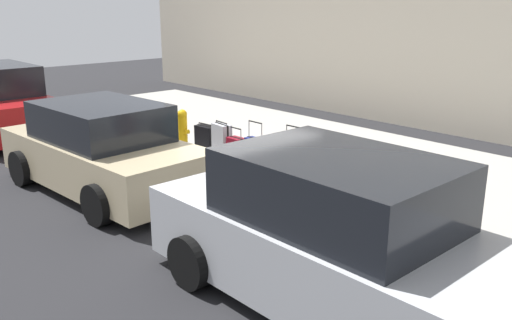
% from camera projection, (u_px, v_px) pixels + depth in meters
% --- Properties ---
extents(ground_plane, '(40.00, 40.00, 0.00)m').
position_uv_depth(ground_plane, '(228.00, 183.00, 10.03)').
color(ground_plane, black).
extents(sidewalk_curb, '(18.00, 5.00, 0.14)m').
position_uv_depth(sidewalk_curb, '(319.00, 154.00, 11.63)').
color(sidewalk_curb, '#9E9B93').
rests_on(sidewalk_curb, ground_plane).
extents(suitcase_navy_0, '(0.36, 0.22, 0.60)m').
position_uv_depth(suitcase_navy_0, '(440.00, 211.00, 7.57)').
color(suitcase_navy_0, navy).
rests_on(suitcase_navy_0, sidewalk_curb).
extents(suitcase_maroon_1, '(0.51, 0.26, 0.57)m').
position_uv_depth(suitcase_maroon_1, '(401.00, 203.00, 7.88)').
color(suitcase_maroon_1, maroon).
rests_on(suitcase_maroon_1, sidewalk_curb).
extents(suitcase_silver_2, '(0.38, 0.24, 0.84)m').
position_uv_depth(suitcase_silver_2, '(369.00, 193.00, 8.24)').
color(suitcase_silver_2, '#9EA0A8').
rests_on(suitcase_silver_2, sidewalk_curb).
extents(suitcase_black_3, '(0.43, 0.24, 0.97)m').
position_uv_depth(suitcase_black_3, '(346.00, 181.00, 8.64)').
color(suitcase_black_3, black).
rests_on(suitcase_black_3, sidewalk_curb).
extents(suitcase_teal_4, '(0.41, 0.25, 0.99)m').
position_uv_depth(suitcase_teal_4, '(320.00, 170.00, 8.97)').
color(suitcase_teal_4, '#0F606B').
rests_on(suitcase_teal_4, sidewalk_curb).
extents(suitcase_olive_5, '(0.44, 0.27, 1.06)m').
position_uv_depth(suitcase_olive_5, '(294.00, 165.00, 9.32)').
color(suitcase_olive_5, '#59601E').
rests_on(suitcase_olive_5, sidewalk_curb).
extents(suitcase_red_6, '(0.43, 0.26, 0.63)m').
position_uv_depth(suitcase_red_6, '(272.00, 163.00, 9.73)').
color(suitcase_red_6, red).
rests_on(suitcase_red_6, sidewalk_curb).
extents(suitcase_navy_7, '(0.41, 0.19, 0.95)m').
position_uv_depth(suitcase_navy_7, '(255.00, 155.00, 10.14)').
color(suitcase_navy_7, navy).
rests_on(suitcase_navy_7, sidewalk_curb).
extents(suitcase_maroon_8, '(0.35, 0.22, 0.76)m').
position_uv_depth(suitcase_maroon_8, '(236.00, 152.00, 10.47)').
color(suitcase_maroon_8, maroon).
rests_on(suitcase_maroon_8, sidewalk_curb).
extents(suitcase_silver_9, '(0.45, 0.26, 0.79)m').
position_uv_depth(suitcase_silver_9, '(222.00, 142.00, 10.84)').
color(suitcase_silver_9, '#9EA0A8').
rests_on(suitcase_silver_9, sidewalk_curb).
extents(suitcase_black_10, '(0.47, 0.26, 0.65)m').
position_uv_depth(suitcase_black_10, '(206.00, 140.00, 11.28)').
color(suitcase_black_10, black).
rests_on(suitcase_black_10, sidewalk_curb).
extents(fire_hydrant, '(0.39, 0.21, 0.84)m').
position_uv_depth(fire_hydrant, '(183.00, 128.00, 11.73)').
color(fire_hydrant, '#D89E0C').
rests_on(fire_hydrant, sidewalk_curb).
extents(bollard_post, '(0.13, 0.13, 0.73)m').
position_uv_depth(bollard_post, '(157.00, 127.00, 12.20)').
color(bollard_post, brown).
rests_on(bollard_post, sidewalk_curb).
extents(parked_car_silver_0, '(4.45, 1.99, 1.70)m').
position_uv_depth(parked_car_silver_0, '(335.00, 240.00, 5.75)').
color(parked_car_silver_0, '#B2B5BA').
rests_on(parked_car_silver_0, ground_plane).
extents(parked_car_beige_1, '(4.30, 2.18, 1.55)m').
position_uv_depth(parked_car_beige_1, '(103.00, 150.00, 9.42)').
color(parked_car_beige_1, tan).
rests_on(parked_car_beige_1, ground_plane).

